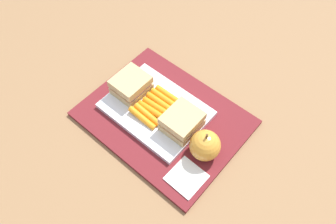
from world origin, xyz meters
TOP-DOWN VIEW (x-y plane):
  - ground_plane at (0.00, 0.00)m, footprint 2.40×2.40m
  - lunchbag_mat at (0.00, 0.00)m, footprint 0.36×0.28m
  - food_tray at (-0.03, 0.00)m, footprint 0.23×0.17m
  - sandwich_half_left at (-0.10, 0.00)m, footprint 0.07×0.08m
  - sandwich_half_right at (0.05, 0.00)m, footprint 0.07×0.08m
  - carrot_sticks_bundle at (-0.03, 0.00)m, footprint 0.08×0.10m
  - apple at (0.13, -0.01)m, footprint 0.07×0.07m
  - paper_napkin at (0.14, -0.08)m, footprint 0.07×0.07m

SIDE VIEW (x-z plane):
  - ground_plane at x=0.00m, z-range 0.00..0.00m
  - lunchbag_mat at x=0.00m, z-range 0.00..0.01m
  - paper_napkin at x=0.14m, z-range 0.01..0.01m
  - food_tray at x=-0.03m, z-range 0.01..0.02m
  - carrot_sticks_bundle at x=-0.03m, z-range 0.02..0.04m
  - apple at x=0.13m, z-range 0.00..0.08m
  - sandwich_half_left at x=-0.10m, z-range 0.02..0.07m
  - sandwich_half_right at x=0.05m, z-range 0.02..0.07m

